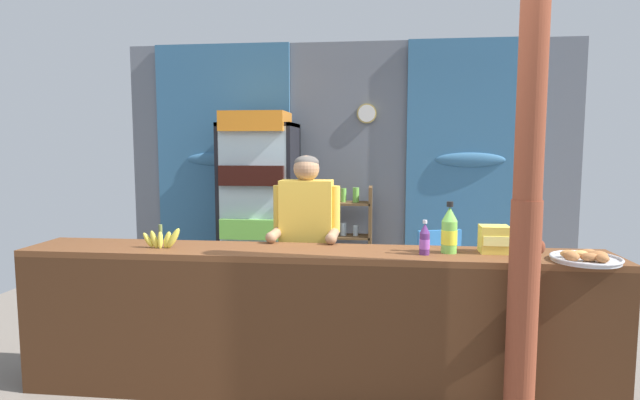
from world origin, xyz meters
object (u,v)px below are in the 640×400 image
at_px(drink_fridge, 259,197).
at_px(pastry_tray, 586,258).
at_px(banana_bunch, 162,239).
at_px(snack_box_instant_noodle, 494,239).
at_px(timber_post, 527,210).
at_px(soda_bottle_grape_soda, 425,240).
at_px(shopkeeper, 306,234).
at_px(soda_bottle_lime_soda, 449,231).
at_px(plastic_lawn_chair, 433,266).
at_px(bottle_shelf_rack, 349,239).
at_px(stall_counter, 309,311).

xyz_separation_m(drink_fridge, pastry_tray, (2.45, -2.21, -0.10)).
bearing_deg(banana_bunch, snack_box_instant_noodle, 2.60).
relative_size(snack_box_instant_noodle, pastry_tray, 0.45).
bearing_deg(snack_box_instant_noodle, banana_bunch, -177.40).
bearing_deg(timber_post, soda_bottle_grape_soda, 148.91).
height_order(snack_box_instant_noodle, pastry_tray, snack_box_instant_noodle).
distance_m(shopkeeper, soda_bottle_lime_soda, 1.08).
height_order(plastic_lawn_chair, soda_bottle_grape_soda, soda_bottle_grape_soda).
height_order(soda_bottle_lime_soda, pastry_tray, soda_bottle_lime_soda).
bearing_deg(soda_bottle_grape_soda, drink_fridge, 126.11).
height_order(soda_bottle_grape_soda, pastry_tray, soda_bottle_grape_soda).
height_order(plastic_lawn_chair, pastry_tray, pastry_tray).
xyz_separation_m(shopkeeper, soda_bottle_grape_soda, (0.81, -0.53, 0.07)).
distance_m(drink_fridge, soda_bottle_lime_soda, 2.65).
distance_m(drink_fridge, pastry_tray, 3.30).
bearing_deg(snack_box_instant_noodle, plastic_lawn_chair, 97.42).
distance_m(snack_box_instant_noodle, banana_bunch, 2.14).
bearing_deg(plastic_lawn_chair, soda_bottle_lime_soda, -92.69).
bearing_deg(shopkeeper, pastry_tray, -19.80).
distance_m(soda_bottle_lime_soda, banana_bunch, 1.86).
bearing_deg(snack_box_instant_noodle, timber_post, -79.84).
bearing_deg(shopkeeper, bottle_shelf_rack, 82.81).
distance_m(timber_post, pastry_tray, 0.54).
xyz_separation_m(snack_box_instant_noodle, banana_bunch, (-2.14, -0.10, -0.03)).
distance_m(timber_post, bottle_shelf_rack, 2.87).
bearing_deg(drink_fridge, stall_counter, -69.04).
xyz_separation_m(drink_fridge, bottle_shelf_rack, (0.95, 0.15, -0.46)).
bearing_deg(stall_counter, soda_bottle_lime_soda, 7.95).
bearing_deg(timber_post, bottle_shelf_rack, 113.28).
xyz_separation_m(drink_fridge, snack_box_instant_noodle, (1.98, -2.00, -0.04)).
distance_m(timber_post, banana_bunch, 2.25).
bearing_deg(soda_bottle_grape_soda, stall_counter, -175.98).
relative_size(soda_bottle_grape_soda, pastry_tray, 0.55).
bearing_deg(banana_bunch, soda_bottle_grape_soda, -0.34).
distance_m(stall_counter, soda_bottle_lime_soda, 1.02).
bearing_deg(soda_bottle_grape_soda, banana_bunch, 179.66).
bearing_deg(drink_fridge, snack_box_instant_noodle, -45.37).
relative_size(stall_counter, drink_fridge, 1.92).
distance_m(drink_fridge, soda_bottle_grape_soda, 2.61).
bearing_deg(stall_counter, snack_box_instant_noodle, 7.77).
distance_m(plastic_lawn_chair, banana_bunch, 2.61).
bearing_deg(banana_bunch, stall_counter, -3.50).
bearing_deg(plastic_lawn_chair, soda_bottle_grape_soda, -97.87).
bearing_deg(pastry_tray, snack_box_instant_noodle, 156.99).
bearing_deg(stall_counter, drink_fridge, 110.96).
relative_size(timber_post, banana_bunch, 9.70).
bearing_deg(stall_counter, plastic_lawn_chair, 61.42).
relative_size(plastic_lawn_chair, pastry_tray, 2.19).
relative_size(bottle_shelf_rack, snack_box_instant_noodle, 6.82).
xyz_separation_m(stall_counter, snack_box_instant_noodle, (1.15, 0.16, 0.46)).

